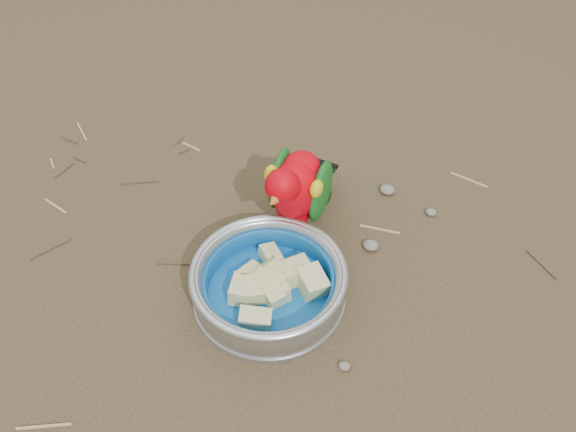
% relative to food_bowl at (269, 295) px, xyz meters
% --- Properties ---
extents(ground, '(60.00, 60.00, 0.00)m').
position_rel_food_bowl_xyz_m(ground, '(-0.03, -0.08, -0.01)').
color(ground, '#433422').
extents(food_bowl, '(0.21, 0.21, 0.02)m').
position_rel_food_bowl_xyz_m(food_bowl, '(0.00, 0.00, 0.00)').
color(food_bowl, '#B2B2BA').
rests_on(food_bowl, ground).
extents(bowl_wall, '(0.21, 0.21, 0.04)m').
position_rel_food_bowl_xyz_m(bowl_wall, '(0.00, 0.00, 0.03)').
color(bowl_wall, '#B2B2BA').
rests_on(bowl_wall, food_bowl).
extents(fruit_wedges, '(0.13, 0.13, 0.03)m').
position_rel_food_bowl_xyz_m(fruit_wedges, '(-0.00, 0.00, 0.02)').
color(fruit_wedges, '#CCC381').
rests_on(fruit_wedges, food_bowl).
extents(lory_parrot, '(0.11, 0.19, 0.15)m').
position_rel_food_bowl_xyz_m(lory_parrot, '(-0.01, 0.14, 0.07)').
color(lory_parrot, '#BF000A').
rests_on(lory_parrot, ground).
extents(ground_debris, '(0.90, 0.80, 0.01)m').
position_rel_food_bowl_xyz_m(ground_debris, '(-0.01, -0.07, -0.01)').
color(ground_debris, tan).
rests_on(ground_debris, ground).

